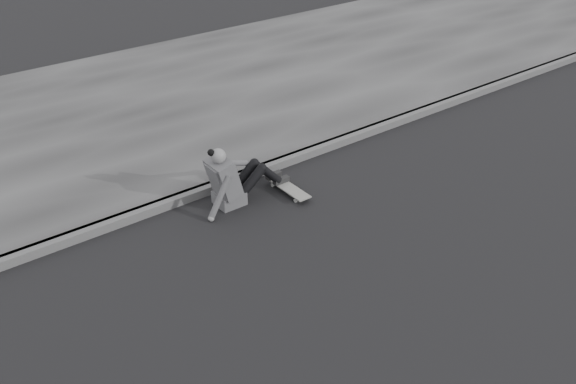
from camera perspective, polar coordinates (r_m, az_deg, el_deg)
name	(u,v)px	position (r m, az deg, el deg)	size (l,w,h in m)	color
ground	(481,211)	(8.82, 16.75, -1.60)	(80.00, 80.00, 0.00)	black
curb	(349,138)	(10.25, 5.49, 4.81)	(24.00, 0.16, 0.12)	#545454
sidewalk	(243,82)	(12.44, -4.00, 9.69)	(24.00, 6.00, 0.12)	#3C3C3C
skateboard	(288,188)	(8.80, 0.02, 0.35)	(0.20, 0.78, 0.09)	#A5A5A0
seated_woman	(233,179)	(8.47, -4.94, 1.17)	(1.38, 0.46, 0.88)	#505053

